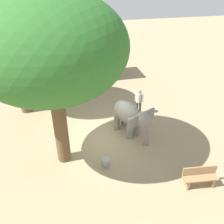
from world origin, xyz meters
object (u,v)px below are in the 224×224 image
at_px(shade_tree_secondary, 50,49).
at_px(wooden_bench, 200,176).
at_px(elephant, 130,116).
at_px(market_stall_red, 70,65).
at_px(person_handler, 139,100).
at_px(shade_tree_main, 7,16).
at_px(market_stall_green, 104,62).
at_px(feed_bucket, 106,162).

distance_m(shade_tree_secondary, wooden_bench, 7.54).
relative_size(elephant, market_stall_red, 0.99).
bearing_deg(market_stall_red, wooden_bench, -71.29).
xyz_separation_m(person_handler, shade_tree_main, (-6.54, 1.94, 4.54)).
height_order(shade_tree_main, shade_tree_secondary, shade_tree_main).
height_order(wooden_bench, market_stall_green, market_stall_green).
bearing_deg(feed_bucket, person_handler, 53.82).
relative_size(shade_tree_main, shade_tree_secondary, 1.01).
bearing_deg(person_handler, elephant, 6.38).
bearing_deg(wooden_bench, feed_bucket, -23.87).
bearing_deg(market_stall_red, shade_tree_secondary, -97.05).
bearing_deg(shade_tree_secondary, market_stall_red, 82.95).
bearing_deg(feed_bucket, wooden_bench, -30.09).
relative_size(person_handler, feed_bucket, 4.50).
xyz_separation_m(market_stall_red, feed_bucket, (0.65, -10.03, -0.98)).
height_order(person_handler, feed_bucket, person_handler).
bearing_deg(wooden_bench, elephant, -60.71).
height_order(shade_tree_secondary, wooden_bench, shade_tree_secondary).
height_order(elephant, market_stall_green, market_stall_green).
bearing_deg(elephant, market_stall_green, 153.08).
xyz_separation_m(shade_tree_main, shade_tree_secondary, (1.97, -4.91, -0.36)).
distance_m(person_handler, wooden_bench, 5.85).
height_order(elephant, feed_bucket, elephant).
distance_m(elephant, market_stall_red, 8.35).
xyz_separation_m(person_handler, feed_bucket, (-2.79, -3.82, -0.79)).
height_order(person_handler, market_stall_red, market_stall_red).
height_order(elephant, person_handler, elephant).
bearing_deg(wooden_bench, shade_tree_main, -40.96).
height_order(shade_tree_main, market_stall_green, shade_tree_main).
bearing_deg(wooden_bench, market_stall_red, -65.06).
distance_m(market_stall_green, feed_bucket, 10.26).
xyz_separation_m(person_handler, wooden_bench, (0.63, -5.80, -0.48)).
distance_m(person_handler, shade_tree_secondary, 6.87).
distance_m(market_stall_red, market_stall_green, 2.60).
xyz_separation_m(elephant, person_handler, (1.07, 1.80, -0.17)).
bearing_deg(market_stall_green, market_stall_red, 180.00).
distance_m(wooden_bench, market_stall_green, 12.12).
xyz_separation_m(shade_tree_main, market_stall_green, (5.70, 4.27, -4.35)).
xyz_separation_m(elephant, market_stall_green, (0.23, 8.01, 0.02)).
bearing_deg(wooden_bench, market_stall_green, -76.81).
distance_m(elephant, feed_bucket, 2.82).
relative_size(shade_tree_secondary, feed_bucket, 19.99).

